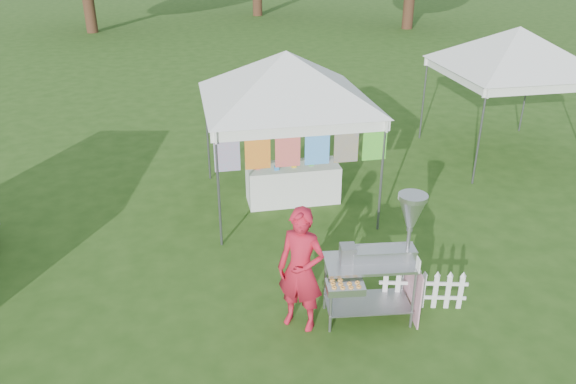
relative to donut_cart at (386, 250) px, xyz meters
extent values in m
plane|color=#264714|center=(-0.62, 0.34, -1.11)|extent=(120.00, 120.00, 0.00)
cylinder|color=#59595E|center=(-2.04, 2.42, -0.06)|extent=(0.04, 0.04, 2.10)
cylinder|color=#59595E|center=(0.80, 2.42, -0.06)|extent=(0.04, 0.04, 2.10)
cylinder|color=#59595E|center=(-2.04, 5.26, -0.06)|extent=(0.04, 0.04, 2.10)
cylinder|color=#59595E|center=(0.80, 5.26, -0.06)|extent=(0.04, 0.04, 2.10)
cube|color=white|center=(-0.62, 2.42, 0.89)|extent=(3.00, 0.03, 0.22)
cube|color=white|center=(-0.62, 5.26, 0.89)|extent=(3.00, 0.03, 0.22)
pyramid|color=white|center=(-0.62, 3.84, 1.89)|extent=(4.24, 4.24, 0.90)
cylinder|color=#59595E|center=(-0.62, 2.42, 0.97)|extent=(3.00, 0.03, 0.03)
cube|color=#36C1CA|center=(-1.87, 2.42, 0.62)|extent=(0.42, 0.01, 0.70)
cube|color=red|center=(-1.37, 2.42, 0.62)|extent=(0.42, 0.01, 0.70)
cube|color=#C81974|center=(-0.87, 2.42, 0.62)|extent=(0.42, 0.01, 0.70)
cube|color=blue|center=(-0.37, 2.42, 0.62)|extent=(0.42, 0.01, 0.70)
cube|color=#ECB50C|center=(0.13, 2.42, 0.62)|extent=(0.42, 0.01, 0.70)
cube|color=#18942F|center=(0.63, 2.42, 0.62)|extent=(0.42, 0.01, 0.70)
cylinder|color=#59595E|center=(3.46, 3.92, -0.06)|extent=(0.04, 0.04, 2.10)
cylinder|color=#59595E|center=(3.46, 6.76, -0.06)|extent=(0.04, 0.04, 2.10)
cylinder|color=#59595E|center=(6.30, 6.76, -0.06)|extent=(0.04, 0.04, 2.10)
cube|color=white|center=(4.88, 3.92, 0.89)|extent=(3.00, 0.03, 0.22)
cube|color=white|center=(4.88, 6.76, 0.89)|extent=(3.00, 0.03, 0.22)
pyramid|color=white|center=(4.88, 5.34, 1.89)|extent=(4.24, 4.24, 0.90)
cylinder|color=#59595E|center=(4.88, 3.92, 0.97)|extent=(3.00, 0.03, 0.03)
cylinder|color=gray|center=(-0.79, -0.16, -0.65)|extent=(0.05, 0.05, 0.92)
cylinder|color=gray|center=(0.33, -0.29, -0.65)|extent=(0.05, 0.05, 0.92)
cylinder|color=gray|center=(-0.73, 0.35, -0.65)|extent=(0.05, 0.05, 0.92)
cylinder|color=gray|center=(0.39, 0.22, -0.65)|extent=(0.05, 0.05, 0.92)
cube|color=gray|center=(-0.20, 0.03, -0.86)|extent=(1.22, 0.71, 0.02)
cube|color=#B7B7BC|center=(-0.20, 0.03, -0.19)|extent=(1.29, 0.74, 0.04)
cube|color=#B7B7BC|center=(-0.01, 0.06, -0.10)|extent=(0.89, 0.35, 0.15)
cube|color=gray|center=(-0.50, 0.11, -0.06)|extent=(0.23, 0.25, 0.22)
cylinder|color=gray|center=(0.32, 0.03, 0.27)|extent=(0.06, 0.06, 0.92)
cone|color=#B7B7BC|center=(0.32, 0.03, 0.52)|extent=(0.41, 0.41, 0.41)
cylinder|color=#B7B7BC|center=(0.32, 0.03, 0.75)|extent=(0.43, 0.43, 0.06)
cube|color=#B7B7BC|center=(-0.65, -0.31, -0.29)|extent=(0.52, 0.36, 0.10)
cube|color=pink|center=(0.42, -0.04, -0.65)|extent=(0.10, 0.76, 0.83)
cube|color=white|center=(0.33, -0.32, -0.07)|extent=(0.03, 0.14, 0.18)
imported|color=#B7162B|center=(-1.15, 0.07, -0.22)|extent=(0.78, 0.73, 1.79)
cube|color=white|center=(0.13, 0.22, -0.83)|extent=(0.07, 0.04, 0.56)
cube|color=white|center=(0.30, 0.18, -0.83)|extent=(0.07, 0.04, 0.56)
cube|color=white|center=(0.48, 0.14, -0.83)|extent=(0.07, 0.04, 0.56)
cube|color=white|center=(0.65, 0.09, -0.83)|extent=(0.07, 0.04, 0.56)
cube|color=white|center=(0.83, 0.05, -0.83)|extent=(0.07, 0.04, 0.56)
cube|color=white|center=(1.00, 0.01, -0.83)|extent=(0.07, 0.04, 0.56)
cube|color=white|center=(1.18, -0.03, -0.83)|extent=(0.07, 0.04, 0.56)
cube|color=white|center=(0.65, 0.09, -0.93)|extent=(1.23, 0.31, 0.05)
cube|color=white|center=(0.65, 0.09, -0.69)|extent=(1.23, 0.31, 0.05)
cube|color=white|center=(-0.48, 3.86, -0.73)|extent=(1.80, 0.70, 0.76)
camera|label=1|loc=(-2.52, -6.03, 3.96)|focal=35.00mm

